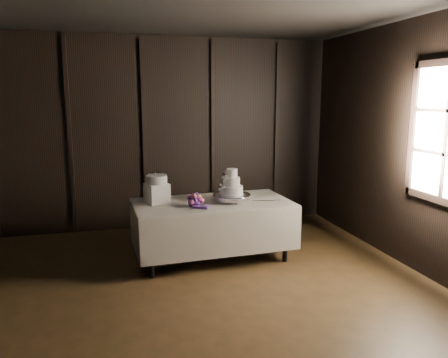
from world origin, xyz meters
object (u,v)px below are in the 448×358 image
wedding_cake (230,185)px  bouquet (195,201)px  box_pedestal (157,193)px  display_table (213,228)px  cake_stand (232,198)px  small_cake (157,179)px

wedding_cake → bouquet: (-0.48, -0.11, -0.16)m
wedding_cake → box_pedestal: size_ratio=1.29×
display_table → bouquet: 0.51m
display_table → box_pedestal: size_ratio=7.83×
bouquet → box_pedestal: bearing=147.9°
display_table → cake_stand: bearing=-10.2°
wedding_cake → bouquet: 0.52m
display_table → wedding_cake: 0.61m
cake_stand → wedding_cake: (-0.02, -0.01, 0.18)m
display_table → wedding_cake: bearing=-14.5°
wedding_cake → small_cake: size_ratio=1.27×
box_pedestal → bouquet: bearing=-32.1°
cake_stand → small_cake: size_ratio=1.84×
wedding_cake → bouquet: bearing=179.3°
cake_stand → bouquet: size_ratio=1.21×
display_table → bouquet: (-0.26, -0.15, 0.41)m
cake_stand → small_cake: (-0.94, 0.15, 0.26)m
cake_stand → box_pedestal: size_ratio=1.86×
box_pedestal → display_table: bearing=-9.7°
display_table → bouquet: bearing=-152.5°
wedding_cake → small_cake: 0.93m
bouquet → small_cake: bearing=147.9°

